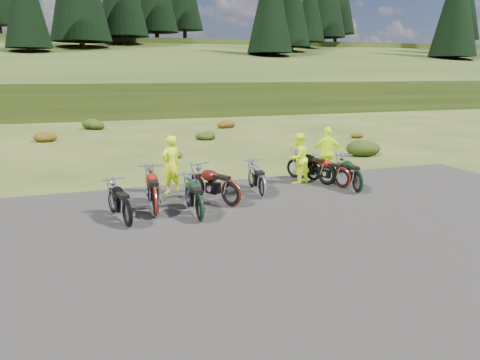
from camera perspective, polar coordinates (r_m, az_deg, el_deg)
name	(u,v)px	position (r m, az deg, el deg)	size (l,w,h in m)	color
ground	(254,213)	(13.00, 1.71, -4.09)	(300.00, 300.00, 0.00)	#2F3C14
gravel_pad	(284,237)	(11.26, 5.37, -6.90)	(20.00, 12.00, 0.04)	black
hill_slope	(113,103)	(61.88, -15.28, 9.01)	(300.00, 46.00, 3.00)	#263913
hill_plateau	(93,88)	(121.74, -17.46, 10.61)	(300.00, 90.00, 9.17)	#263913
conifer_27	(292,1)	(74.37, 6.39, 20.84)	(5.72, 5.72, 15.00)	black
conifer_28	(310,4)	(82.43, 8.50, 20.49)	(5.28, 5.28, 14.00)	black
conifer_31	(457,2)	(82.07, 24.94, 19.10)	(7.04, 7.04, 18.00)	black
conifer_32	(459,4)	(90.57, 25.12, 18.84)	(6.60, 6.60, 17.00)	black
conifer_33	(460,6)	(99.08, 25.26, 18.63)	(6.16, 6.16, 16.00)	black
conifer_34	(461,8)	(107.58, 25.39, 18.45)	(5.72, 5.72, 15.00)	black
conifer_35	(463,9)	(116.09, 25.49, 18.29)	(5.28, 5.28, 14.00)	black
shrub_2	(45,135)	(28.46, -22.70, 5.06)	(1.30, 1.30, 0.77)	#65360C
shrub_3	(95,123)	(33.69, -17.30, 6.69)	(1.56, 1.56, 0.92)	#20310C
shrub_4	(174,153)	(21.50, -8.10, 3.25)	(0.77, 0.77, 0.45)	#65360C
shrub_5	(205,135)	(27.24, -4.31, 5.55)	(1.03, 1.03, 0.61)	#20310C
shrub_6	(225,122)	(33.09, -1.83, 7.03)	(1.30, 1.30, 0.77)	#65360C
shrub_7	(364,145)	(22.89, 14.92, 4.12)	(1.56, 1.56, 0.92)	#20310C
shrub_8	(355,134)	(28.89, 13.82, 5.48)	(0.77, 0.77, 0.45)	#65360C
motorcycle_0	(128,228)	(12.14, -13.47, -5.72)	(2.01, 0.67, 1.05)	black
motorcycle_1	(156,217)	(12.87, -10.22, -4.48)	(2.27, 0.76, 1.19)	#97170A
motorcycle_2	(200,222)	(12.29, -4.89, -5.16)	(2.04, 0.68, 1.07)	black
motorcycle_3	(262,198)	(14.54, 2.72, -2.24)	(1.95, 0.65, 1.02)	silver
motorcycle_4	(231,207)	(13.57, -1.10, -3.35)	(2.19, 0.73, 1.15)	#53130D
motorcycle_5	(326,186)	(16.40, 10.49, -0.69)	(2.20, 0.73, 1.15)	black
motorcycle_6	(342,189)	(16.05, 12.32, -1.08)	(1.99, 0.66, 1.04)	maroon
motorcycle_7	(357,194)	(15.56, 14.06, -1.61)	(2.06, 0.69, 1.08)	black
person_middle	(171,165)	(15.03, -8.43, 1.77)	(0.68, 0.44, 1.86)	#D9FF0D
person_right_a	(298,159)	(16.35, 7.09, 2.54)	(0.86, 0.67, 1.76)	#D9FF0D
person_right_b	(327,154)	(17.24, 10.58, 3.19)	(1.11, 0.46, 1.90)	#D9FF0D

